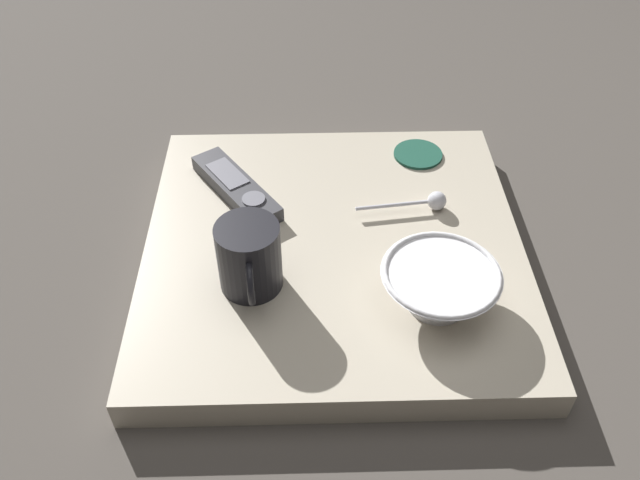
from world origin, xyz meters
name	(u,v)px	position (x,y,z in m)	size (l,w,h in m)	color
ground_plane	(333,262)	(0.00, 0.00, 0.00)	(6.00, 6.00, 0.00)	#47423D
table	(333,251)	(0.00, 0.00, 0.02)	(0.55, 0.55, 0.05)	#B7AD99
cereal_bowl	(439,285)	(0.13, -0.12, 0.08)	(0.16, 0.16, 0.06)	silver
coffee_mug	(249,258)	(-0.12, -0.08, 0.10)	(0.09, 0.12, 0.10)	black
teaspoon	(431,201)	(0.15, 0.07, 0.06)	(0.14, 0.03, 0.03)	silver
tv_remote_near	(236,188)	(-0.15, 0.11, 0.06)	(0.15, 0.19, 0.03)	#38383D
drink_coaster	(418,154)	(0.15, 0.20, 0.05)	(0.08, 0.08, 0.01)	#194738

